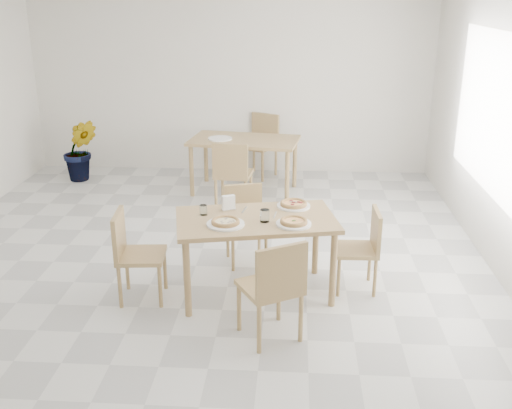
# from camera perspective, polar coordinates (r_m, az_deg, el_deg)

# --- Properties ---
(room) EXTENTS (7.28, 7.00, 7.00)m
(room) POSITION_cam_1_polar(r_m,az_deg,el_deg) (6.26, 22.52, 7.48)
(room) COLOR silver
(room) RESTS_ON ground
(main_table) EXTENTS (1.55, 1.07, 0.75)m
(main_table) POSITION_cam_1_polar(r_m,az_deg,el_deg) (5.38, -0.00, -2.17)
(main_table) COLOR #A78556
(main_table) RESTS_ON ground
(chair_south) EXTENTS (0.59, 0.59, 0.88)m
(chair_south) POSITION_cam_1_polar(r_m,az_deg,el_deg) (4.71, 1.78, -7.59)
(chair_south) COLOR tan
(chair_south) RESTS_ON ground
(chair_north) EXTENTS (0.48, 0.48, 0.80)m
(chair_north) POSITION_cam_1_polar(r_m,az_deg,el_deg) (6.14, -1.05, -1.31)
(chair_north) COLOR tan
(chair_north) RESTS_ON ground
(chair_west) EXTENTS (0.45, 0.45, 0.84)m
(chair_west) POSITION_cam_1_polar(r_m,az_deg,el_deg) (5.48, -11.71, -4.22)
(chair_west) COLOR tan
(chair_west) RESTS_ON ground
(chair_east) EXTENTS (0.40, 0.40, 0.78)m
(chair_east) POSITION_cam_1_polar(r_m,az_deg,el_deg) (5.64, 10.26, -3.73)
(chair_east) COLOR tan
(chair_east) RESTS_ON ground
(plate_margherita) EXTENTS (0.31, 0.31, 0.02)m
(plate_margherita) POSITION_cam_1_polar(r_m,az_deg,el_deg) (5.20, 3.61, -1.84)
(plate_margherita) COLOR white
(plate_margherita) RESTS_ON main_table
(plate_mushroom) EXTENTS (0.33, 0.33, 0.02)m
(plate_mushroom) POSITION_cam_1_polar(r_m,az_deg,el_deg) (5.19, -2.92, -1.87)
(plate_mushroom) COLOR white
(plate_mushroom) RESTS_ON main_table
(plate_pepperoni) EXTENTS (0.31, 0.31, 0.02)m
(plate_pepperoni) POSITION_cam_1_polar(r_m,az_deg,el_deg) (5.63, 3.60, -0.13)
(plate_pepperoni) COLOR white
(plate_pepperoni) RESTS_ON main_table
(pizza_margherita) EXTENTS (0.26, 0.26, 0.03)m
(pizza_margherita) POSITION_cam_1_polar(r_m,az_deg,el_deg) (5.20, 3.62, -1.61)
(pizza_margherita) COLOR tan
(pizza_margherita) RESTS_ON plate_margherita
(pizza_mushroom) EXTENTS (0.29, 0.29, 0.03)m
(pizza_mushroom) POSITION_cam_1_polar(r_m,az_deg,el_deg) (5.19, -2.92, -1.64)
(pizza_mushroom) COLOR tan
(pizza_mushroom) RESTS_ON plate_mushroom
(pizza_pepperoni) EXTENTS (0.33, 0.33, 0.03)m
(pizza_pepperoni) POSITION_cam_1_polar(r_m,az_deg,el_deg) (5.62, 3.60, 0.09)
(pizza_pepperoni) COLOR tan
(pizza_pepperoni) RESTS_ON plate_pepperoni
(tumbler_a) EXTENTS (0.08, 0.08, 0.11)m
(tumbler_a) POSITION_cam_1_polar(r_m,az_deg,el_deg) (5.25, 0.84, -1.07)
(tumbler_a) COLOR white
(tumbler_a) RESTS_ON main_table
(tumbler_b) EXTENTS (0.07, 0.07, 0.09)m
(tumbler_b) POSITION_cam_1_polar(r_m,az_deg,el_deg) (5.43, -5.03, -0.52)
(tumbler_b) COLOR white
(tumbler_b) RESTS_ON main_table
(napkin_holder) EXTENTS (0.14, 0.11, 0.14)m
(napkin_holder) POSITION_cam_1_polar(r_m,az_deg,el_deg) (5.52, -2.64, 0.11)
(napkin_holder) COLOR silver
(napkin_holder) RESTS_ON main_table
(fork_a) EXTENTS (0.04, 0.18, 0.01)m
(fork_a) POSITION_cam_1_polar(r_m,az_deg,el_deg) (5.53, -1.13, -0.53)
(fork_a) COLOR silver
(fork_a) RESTS_ON main_table
(fork_b) EXTENTS (0.03, 0.17, 0.01)m
(fork_b) POSITION_cam_1_polar(r_m,az_deg,el_deg) (5.41, 1.83, -1.01)
(fork_b) COLOR silver
(fork_b) RESTS_ON main_table
(second_table) EXTENTS (1.55, 1.02, 0.75)m
(second_table) POSITION_cam_1_polar(r_m,az_deg,el_deg) (8.23, -1.13, 5.67)
(second_table) COLOR tan
(second_table) RESTS_ON ground
(chair_back_s) EXTENTS (0.49, 0.49, 0.90)m
(chair_back_s) POSITION_cam_1_polar(r_m,az_deg,el_deg) (7.54, -2.29, 3.22)
(chair_back_s) COLOR tan
(chair_back_s) RESTS_ON ground
(chair_back_n) EXTENTS (0.62, 0.62, 0.93)m
(chair_back_n) POSITION_cam_1_polar(r_m,az_deg,el_deg) (9.03, 0.49, 6.12)
(chair_back_n) COLOR tan
(chair_back_n) RESTS_ON ground
(plate_empty) EXTENTS (0.33, 0.33, 0.02)m
(plate_empty) POSITION_cam_1_polar(r_m,az_deg,el_deg) (8.21, -3.44, 6.29)
(plate_empty) COLOR white
(plate_empty) RESTS_ON second_table
(potted_plant) EXTENTS (0.59, 0.52, 0.91)m
(potted_plant) POSITION_cam_1_polar(r_m,az_deg,el_deg) (9.16, -16.38, 4.98)
(potted_plant) COLOR #1B5A20
(potted_plant) RESTS_ON ground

